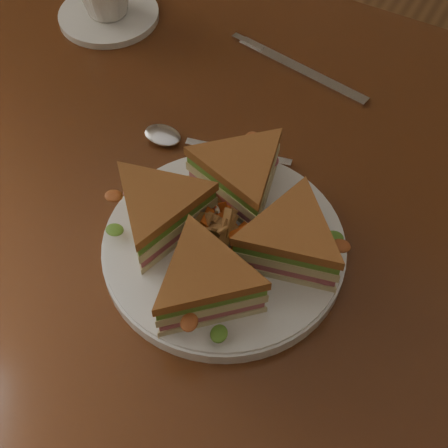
# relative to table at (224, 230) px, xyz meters

# --- Properties ---
(ground) EXTENTS (6.00, 6.00, 0.00)m
(ground) POSITION_rel_table_xyz_m (0.00, 0.00, -0.65)
(ground) COLOR brown
(ground) RESTS_ON ground
(table) EXTENTS (1.20, 0.80, 0.75)m
(table) POSITION_rel_table_xyz_m (0.00, 0.00, 0.00)
(table) COLOR #3B1C0D
(table) RESTS_ON ground
(plate) EXTENTS (0.26, 0.26, 0.02)m
(plate) POSITION_rel_table_xyz_m (0.05, -0.09, 0.11)
(plate) COLOR white
(plate) RESTS_ON table
(sandwich_wedges) EXTENTS (0.28, 0.28, 0.06)m
(sandwich_wedges) POSITION_rel_table_xyz_m (0.05, -0.09, 0.14)
(sandwich_wedges) COLOR beige
(sandwich_wedges) RESTS_ON plate
(crisps_mound) EXTENTS (0.09, 0.09, 0.05)m
(crisps_mound) POSITION_rel_table_xyz_m (0.05, -0.09, 0.14)
(crisps_mound) COLOR #CC521A
(crisps_mound) RESTS_ON plate
(spoon) EXTENTS (0.18, 0.06, 0.01)m
(spoon) POSITION_rel_table_xyz_m (-0.08, 0.03, 0.10)
(spoon) COLOR silver
(spoon) RESTS_ON table
(knife) EXTENTS (0.21, 0.05, 0.00)m
(knife) POSITION_rel_table_xyz_m (-0.02, 0.22, 0.10)
(knife) COLOR silver
(knife) RESTS_ON table
(saucer) EXTENTS (0.14, 0.14, 0.01)m
(saucer) POSITION_rel_table_xyz_m (-0.29, 0.19, 0.10)
(saucer) COLOR white
(saucer) RESTS_ON table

